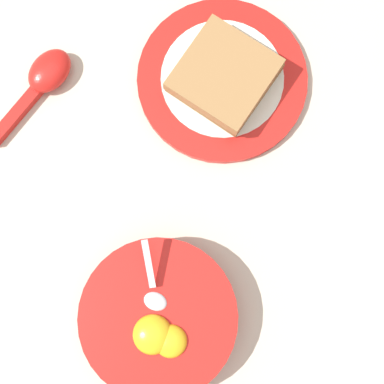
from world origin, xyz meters
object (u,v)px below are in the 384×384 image
at_px(egg_bowl, 159,317).
at_px(soup_spoon, 44,79).
at_px(toast_plate, 222,80).
at_px(toast_sandwich, 224,76).

height_order(egg_bowl, soup_spoon, egg_bowl).
bearing_deg(egg_bowl, soup_spoon, 137.79).
bearing_deg(egg_bowl, toast_plate, 96.30).
bearing_deg(egg_bowl, toast_sandwich, 95.84).
relative_size(toast_sandwich, soup_spoon, 0.88).
xyz_separation_m(toast_plate, toast_sandwich, (0.00, -0.00, 0.02)).
height_order(toast_plate, toast_sandwich, toast_sandwich).
height_order(egg_bowl, toast_sandwich, egg_bowl).
relative_size(egg_bowl, toast_plate, 0.83).
xyz_separation_m(egg_bowl, toast_sandwich, (-0.03, 0.29, 0.01)).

